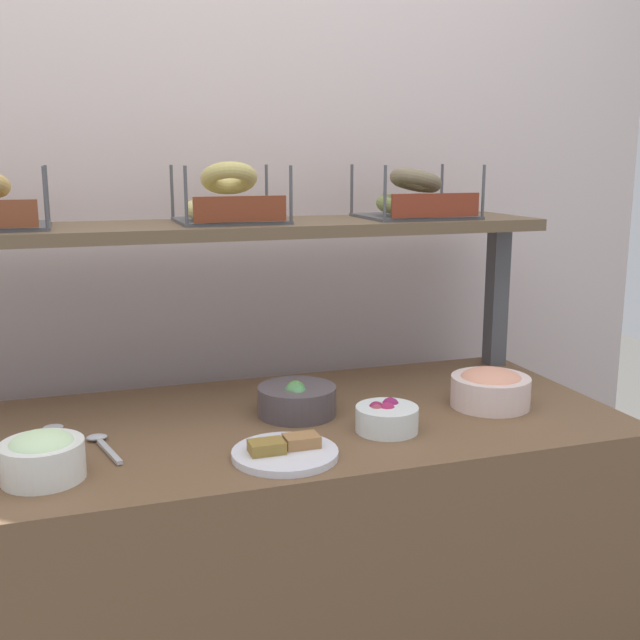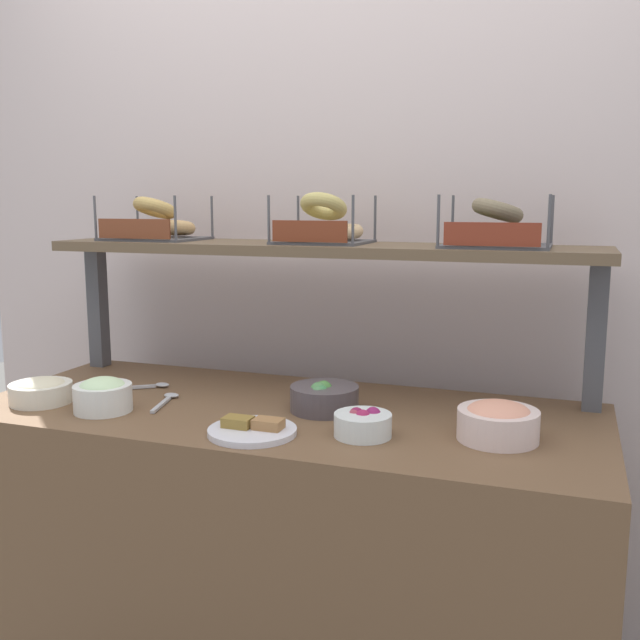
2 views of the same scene
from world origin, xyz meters
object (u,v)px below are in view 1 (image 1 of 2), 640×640
(bowl_veggie_mix, at_px, (297,400))
(serving_spoon_by_edge, at_px, (37,433))
(bowl_scallion_spread, at_px, (42,456))
(serving_spoon_near_plate, at_px, (102,443))
(bagel_basket_plain, at_px, (229,203))
(bowl_beet_salad, at_px, (386,417))
(serving_plate_white, at_px, (285,452))
(bagel_basket_poppy, at_px, (415,200))
(bowl_lox_spread, at_px, (490,388))

(bowl_veggie_mix, height_order, serving_spoon_by_edge, bowl_veggie_mix)
(bowl_scallion_spread, relative_size, serving_spoon_near_plate, 0.89)
(bowl_scallion_spread, bearing_deg, bagel_basket_plain, 44.88)
(bowl_veggie_mix, bearing_deg, serving_spoon_near_plate, -171.61)
(bowl_scallion_spread, bearing_deg, bowl_beet_salad, 2.87)
(bowl_beet_salad, relative_size, serving_plate_white, 0.64)
(bagel_basket_plain, bearing_deg, serving_spoon_by_edge, -155.85)
(bowl_scallion_spread, bearing_deg, bagel_basket_poppy, 24.69)
(bowl_beet_salad, bearing_deg, bowl_scallion_spread, -177.13)
(bowl_veggie_mix, bearing_deg, bowl_scallion_spread, -160.18)
(bowl_lox_spread, bearing_deg, serving_spoon_near_plate, 178.70)
(bowl_lox_spread, bearing_deg, bowl_veggie_mix, 169.46)
(bowl_veggie_mix, height_order, bagel_basket_poppy, bagel_basket_poppy)
(bowl_lox_spread, bearing_deg, bagel_basket_poppy, 99.72)
(serving_spoon_by_edge, distance_m, bagel_basket_poppy, 1.10)
(bagel_basket_poppy, bearing_deg, bagel_basket_plain, 178.09)
(bowl_beet_salad, relative_size, bowl_lox_spread, 0.73)
(serving_spoon_near_plate, distance_m, serving_spoon_by_edge, 0.17)
(bagel_basket_plain, relative_size, bagel_basket_poppy, 0.91)
(bowl_lox_spread, distance_m, bagel_basket_poppy, 0.54)
(bowl_beet_salad, relative_size, bowl_veggie_mix, 0.75)
(bowl_scallion_spread, distance_m, bagel_basket_poppy, 1.14)
(bowl_scallion_spread, height_order, bagel_basket_plain, bagel_basket_plain)
(serving_plate_white, bearing_deg, bowl_veggie_mix, 67.83)
(serving_spoon_near_plate, relative_size, bagel_basket_poppy, 0.60)
(bowl_veggie_mix, distance_m, bowl_lox_spread, 0.47)
(bowl_veggie_mix, relative_size, bagel_basket_plain, 0.70)
(serving_plate_white, height_order, bagel_basket_plain, bagel_basket_plain)
(bowl_scallion_spread, distance_m, bagel_basket_plain, 0.78)
(serving_plate_white, distance_m, bagel_basket_plain, 0.68)
(bowl_veggie_mix, height_order, bagel_basket_plain, bagel_basket_plain)
(serving_spoon_near_plate, height_order, bagel_basket_poppy, bagel_basket_poppy)
(bowl_beet_salad, height_order, bowl_veggie_mix, bowl_veggie_mix)
(serving_plate_white, relative_size, serving_spoon_near_plate, 1.24)
(bowl_beet_salad, height_order, serving_plate_white, bowl_beet_salad)
(bowl_lox_spread, xyz_separation_m, bagel_basket_plain, (-0.56, 0.34, 0.43))
(bowl_lox_spread, bearing_deg, bowl_beet_salad, -165.62)
(bowl_scallion_spread, relative_size, serving_plate_white, 0.71)
(bowl_scallion_spread, bearing_deg, serving_spoon_by_edge, 94.18)
(bowl_veggie_mix, distance_m, serving_spoon_near_plate, 0.45)
(bowl_veggie_mix, xyz_separation_m, bagel_basket_poppy, (0.41, 0.24, 0.44))
(bowl_scallion_spread, xyz_separation_m, bowl_lox_spread, (1.02, 0.11, 0.00))
(bowl_beet_salad, distance_m, serving_plate_white, 0.27)
(bagel_basket_poppy, bearing_deg, serving_plate_white, -136.23)
(bagel_basket_plain, bearing_deg, serving_spoon_near_plate, -137.08)
(bowl_lox_spread, height_order, bagel_basket_poppy, bagel_basket_poppy)
(bowl_veggie_mix, bearing_deg, bowl_beet_salad, -46.57)
(serving_plate_white, bearing_deg, bowl_beet_salad, 16.81)
(bowl_lox_spread, xyz_separation_m, bagel_basket_poppy, (-0.06, 0.33, 0.43))
(bowl_veggie_mix, bearing_deg, bagel_basket_poppy, 30.78)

